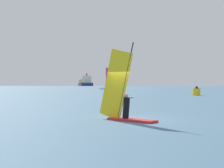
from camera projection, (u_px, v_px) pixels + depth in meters
name	position (u px, v px, depth m)	size (l,w,h in m)	color
ground_plane	(132.00, 119.00, 16.68)	(4000.00, 4000.00, 0.00)	#476B84
windsurfer	(124.00, 102.00, 16.05)	(3.28, 1.96, 4.01)	red
cargo_ship	(85.00, 83.00, 903.08)	(103.63, 203.99, 33.16)	navy
channel_buoy	(196.00, 91.00, 55.79)	(1.38, 1.38, 1.73)	yellow
small_sailboat	(110.00, 88.00, 136.46)	(9.65, 7.56, 10.70)	white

